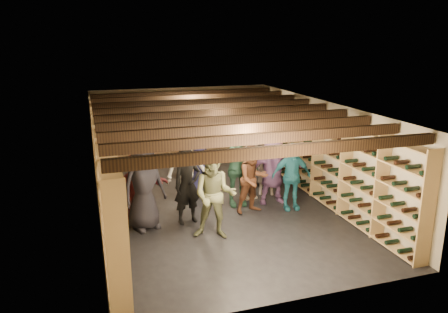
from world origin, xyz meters
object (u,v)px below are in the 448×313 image
person_8 (253,179)px  person_10 (237,169)px  person_0 (144,185)px  person_6 (200,166)px  crate_stack_left (188,165)px  person_4 (291,176)px  person_3 (251,163)px  person_7 (267,164)px  person_1 (187,185)px  person_5 (136,187)px  person_11 (273,168)px  crate_stack_right (215,182)px  person_12 (255,156)px  crate_loose (195,187)px  person_9 (187,167)px  person_2 (214,195)px

person_8 → person_10: size_ratio=0.88×
person_0 → person_6: size_ratio=1.23×
crate_stack_left → person_4: bearing=-60.7°
person_3 → person_7: size_ratio=1.16×
person_1 → person_10: (1.34, 0.63, 0.06)m
person_5 → person_11: 3.25m
crate_stack_right → person_5: size_ratio=0.35×
person_1 → person_8: 1.55m
person_8 → person_10: 0.58m
person_1 → person_8: size_ratio=1.07×
crate_stack_right → person_3: (0.64, -1.00, 0.75)m
person_7 → person_10: 1.10m
person_7 → person_11: bearing=-80.4°
person_8 → person_4: bearing=-15.8°
person_7 → person_8: size_ratio=1.01×
person_5 → person_12: 3.62m
crate_loose → person_4: 2.73m
person_0 → person_10: 2.36m
person_0 → person_10: size_ratio=1.06×
person_8 → person_12: bearing=57.1°
person_9 → person_6: bearing=24.3°
person_0 → person_8: size_ratio=1.20×
person_2 → person_8: size_ratio=1.14×
crate_stack_left → person_5: size_ratio=0.45×
crate_stack_left → person_10: 2.63m
crate_stack_right → person_9: bearing=-141.9°
person_8 → person_5: bearing=160.7°
person_5 → crate_stack_left: bearing=42.9°
person_1 → crate_stack_left: bearing=66.3°
crate_loose → person_7: (1.68, -0.82, 0.71)m
person_12 → person_1: bearing=-152.6°
person_1 → person_11: bearing=2.5°
person_2 → person_7: 2.82m
person_8 → person_9: bearing=128.7°
person_12 → crate_loose: bearing=167.6°
person_2 → person_1: bearing=133.3°
person_2 → person_5: bearing=156.6°
person_4 → person_8: person_4 is taller
person_7 → crate_loose: bearing=173.6°
crate_stack_left → person_4: 3.59m
person_2 → person_12: size_ratio=1.11×
person_1 → person_3: bearing=16.1°
person_5 → person_10: person_10 is taller
crate_stack_left → person_9: bearing=-103.2°
crate_loose → person_2: person_2 is taller
crate_loose → person_7: person_7 is taller
person_7 → person_9: bearing=-163.6°
person_5 → person_9: bearing=15.2°
person_1 → person_6: size_ratio=1.09×
person_0 → person_6: person_0 is taller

